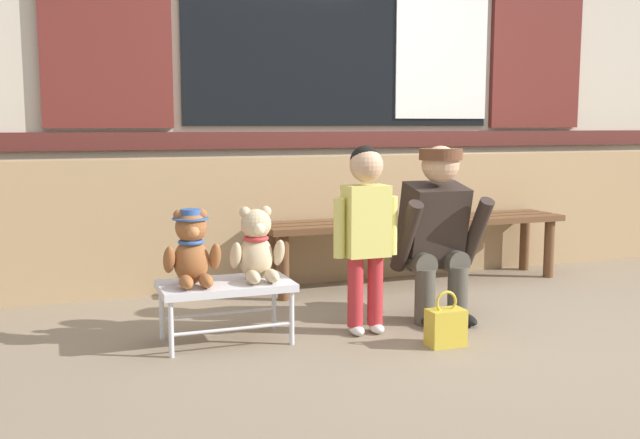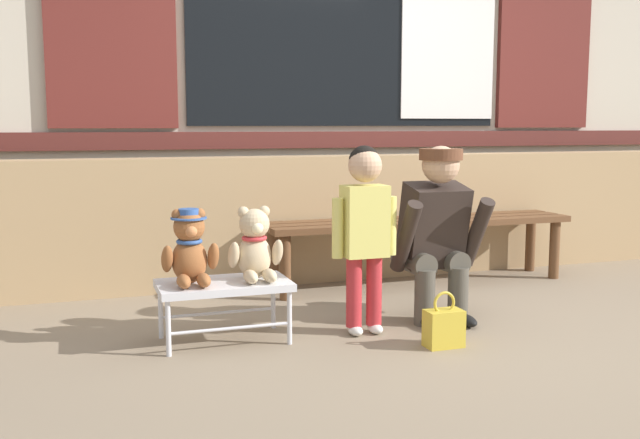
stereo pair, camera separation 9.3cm
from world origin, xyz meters
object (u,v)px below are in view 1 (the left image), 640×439
Objects in this scene: teddy_bear_with_hat at (192,249)px; small_display_bench at (226,289)px; handbag_on_ground at (446,326)px; child_standing at (366,218)px; wooden_bench_long at (416,228)px; adult_crouching at (437,232)px; teddy_bear_plain at (257,247)px.

small_display_bench is at bearing -0.77° from teddy_bear_with_hat.
small_display_bench reaches higher than handbag_on_ground.
child_standing is at bearing -6.23° from teddy_bear_with_hat.
wooden_bench_long is at bearing 27.50° from teddy_bear_with_hat.
small_display_bench is 0.67× the size of child_standing.
adult_crouching is at bearing 66.61° from handbag_on_ground.
small_display_bench is (-1.49, -0.86, -0.11)m from wooden_bench_long.
child_standing reaches higher than adult_crouching.
child_standing reaches higher than small_display_bench.
teddy_bear_plain is 1.00m from handbag_on_ground.
adult_crouching reaches higher than handbag_on_ground.
teddy_bear_with_hat is 1.34m from adult_crouching.
handbag_on_ground is at bearing -20.73° from teddy_bear_with_hat.
small_display_bench is at bearing 156.34° from handbag_on_ground.
wooden_bench_long is 5.78× the size of teddy_bear_with_hat.
small_display_bench is 1.08m from handbag_on_ground.
child_standing is 0.66m from handbag_on_ground.
child_standing reaches higher than wooden_bench_long.
handbag_on_ground is at bearing -50.67° from child_standing.
handbag_on_ground is at bearing -113.39° from adult_crouching.
small_display_bench is 0.67× the size of adult_crouching.
child_standing is 0.50m from adult_crouching.
teddy_bear_plain is (-1.33, -0.86, 0.09)m from wooden_bench_long.
teddy_bear_plain reaches higher than small_display_bench.
adult_crouching is (1.18, 0.03, 0.21)m from small_display_bench.
teddy_bear_plain is at bearing -178.53° from adult_crouching.
wooden_bench_long is 7.72× the size of handbag_on_ground.
teddy_bear_plain is at bearing -147.13° from wooden_bench_long.
adult_crouching reaches higher than teddy_bear_plain.
handbag_on_ground is at bearing -111.65° from wooden_bench_long.
adult_crouching is (-0.31, -0.83, 0.11)m from wooden_bench_long.
child_standing is at bearing -9.77° from teddy_bear_plain.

